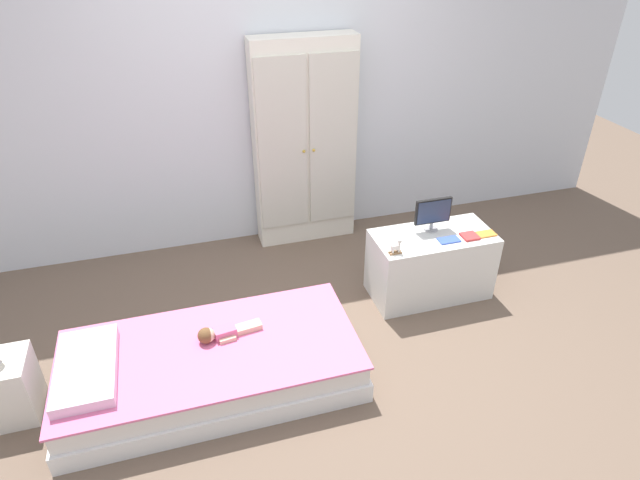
{
  "coord_description": "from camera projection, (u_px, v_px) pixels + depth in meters",
  "views": [
    {
      "loc": [
        -0.77,
        -2.53,
        2.48
      ],
      "look_at": [
        0.1,
        0.41,
        0.57
      ],
      "focal_mm": 30.24,
      "sensor_mm": 36.0,
      "label": 1
    }
  ],
  "objects": [
    {
      "name": "pillow",
      "position": [
        86.0,
        368.0,
        2.98
      ],
      "size": [
        0.32,
        0.6,
        0.07
      ],
      "primitive_type": "cube",
      "color": "silver",
      "rests_on": "bed"
    },
    {
      "name": "back_wall",
      "position": [
        265.0,
        79.0,
        4.13
      ],
      "size": [
        6.4,
        0.05,
        2.7
      ],
      "primitive_type": "cube",
      "color": "silver",
      "rests_on": "ground_plane"
    },
    {
      "name": "book_blue",
      "position": [
        449.0,
        240.0,
        3.74
      ],
      "size": [
        0.15,
        0.08,
        0.01
      ],
      "primitive_type": "cube",
      "color": "blue",
      "rests_on": "tv_stand"
    },
    {
      "name": "book_red",
      "position": [
        470.0,
        236.0,
        3.78
      ],
      "size": [
        0.11,
        0.11,
        0.02
      ],
      "primitive_type": "cube",
      "color": "#CC3838",
      "rests_on": "tv_stand"
    },
    {
      "name": "book_orange",
      "position": [
        485.0,
        234.0,
        3.81
      ],
      "size": [
        0.14,
        0.09,
        0.01
      ],
      "primitive_type": "cube",
      "color": "orange",
      "rests_on": "tv_stand"
    },
    {
      "name": "ground_plane",
      "position": [
        324.0,
        349.0,
        3.56
      ],
      "size": [
        10.0,
        10.0,
        0.02
      ],
      "primitive_type": "cube",
      "color": "brown"
    },
    {
      "name": "tv_monitor",
      "position": [
        433.0,
        213.0,
        3.79
      ],
      "size": [
        0.27,
        0.1,
        0.25
      ],
      "color": "#99999E",
      "rests_on": "tv_stand"
    },
    {
      "name": "doll",
      "position": [
        218.0,
        333.0,
        3.21
      ],
      "size": [
        0.39,
        0.14,
        0.1
      ],
      "color": "#D6668E",
      "rests_on": "bed"
    },
    {
      "name": "nightstand",
      "position": [
        6.0,
        388.0,
        3.0
      ],
      "size": [
        0.3,
        0.3,
        0.39
      ],
      "primitive_type": "cube",
      "color": "silver",
      "rests_on": "ground_plane"
    },
    {
      "name": "wardrobe",
      "position": [
        305.0,
        145.0,
        4.33
      ],
      "size": [
        0.82,
        0.25,
        1.69
      ],
      "color": "white",
      "rests_on": "ground_plane"
    },
    {
      "name": "rocking_horse_toy",
      "position": [
        397.0,
        247.0,
        3.58
      ],
      "size": [
        0.09,
        0.04,
        0.11
      ],
      "color": "#8E6642",
      "rests_on": "tv_stand"
    },
    {
      "name": "bed",
      "position": [
        212.0,
        366.0,
        3.23
      ],
      "size": [
        1.75,
        0.84,
        0.27
      ],
      "color": "white",
      "rests_on": "ground_plane"
    },
    {
      "name": "tv_stand",
      "position": [
        430.0,
        264.0,
        3.94
      ],
      "size": [
        0.86,
        0.43,
        0.5
      ],
      "primitive_type": "cube",
      "color": "silver",
      "rests_on": "ground_plane"
    }
  ]
}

